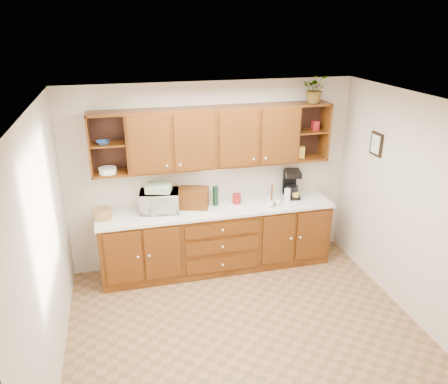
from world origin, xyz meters
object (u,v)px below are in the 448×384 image
bread_box (194,198)px  potted_plant (316,89)px  microwave (159,201)px  coffee_maker (291,184)px

bread_box → potted_plant: (1.69, 0.02, 1.40)m
potted_plant → bread_box: bearing=-179.4°
bread_box → potted_plant: bearing=18.0°
bread_box → potted_plant: potted_plant is taller
microwave → potted_plant: (2.15, 0.03, 1.39)m
bread_box → coffee_maker: (1.44, 0.05, 0.05)m
coffee_maker → potted_plant: bearing=6.1°
microwave → bread_box: microwave is taller
microwave → coffee_maker: 1.91m
microwave → potted_plant: potted_plant is taller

